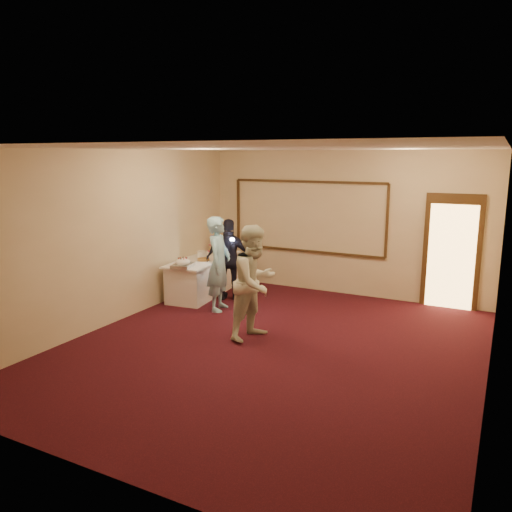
{
  "coord_description": "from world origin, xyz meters",
  "views": [
    {
      "loc": [
        3.06,
        -6.53,
        2.9
      ],
      "look_at": [
        -0.87,
        1.16,
        1.15
      ],
      "focal_mm": 35.0,
      "sensor_mm": 36.0,
      "label": 1
    }
  ],
  "objects_px": {
    "pavlova_tray": "(183,263)",
    "woman": "(255,282)",
    "plate_stack_a": "(202,255)",
    "tart": "(203,260)",
    "cupcake_stand": "(213,245)",
    "buffet_table": "(204,276)",
    "guest": "(230,260)",
    "man": "(219,264)",
    "plate_stack_b": "(219,253)"
  },
  "relations": [
    {
      "from": "pavlova_tray",
      "to": "cupcake_stand",
      "type": "height_order",
      "value": "cupcake_stand"
    },
    {
      "from": "guest",
      "to": "pavlova_tray",
      "type": "bearing_deg",
      "value": 33.67
    },
    {
      "from": "plate_stack_b",
      "to": "guest",
      "type": "bearing_deg",
      "value": -41.34
    },
    {
      "from": "man",
      "to": "cupcake_stand",
      "type": "bearing_deg",
      "value": 21.96
    },
    {
      "from": "pavlova_tray",
      "to": "woman",
      "type": "relative_size",
      "value": 0.28
    },
    {
      "from": "guest",
      "to": "cupcake_stand",
      "type": "bearing_deg",
      "value": -63.23
    },
    {
      "from": "tart",
      "to": "woman",
      "type": "relative_size",
      "value": 0.16
    },
    {
      "from": "buffet_table",
      "to": "man",
      "type": "bearing_deg",
      "value": -42.53
    },
    {
      "from": "cupcake_stand",
      "to": "plate_stack_b",
      "type": "height_order",
      "value": "cupcake_stand"
    },
    {
      "from": "plate_stack_a",
      "to": "woman",
      "type": "xyz_separation_m",
      "value": [
        2.15,
        -1.77,
        0.07
      ]
    },
    {
      "from": "tart",
      "to": "man",
      "type": "bearing_deg",
      "value": -38.27
    },
    {
      "from": "pavlova_tray",
      "to": "plate_stack_b",
      "type": "xyz_separation_m",
      "value": [
        0.07,
        1.25,
        -0.0
      ]
    },
    {
      "from": "man",
      "to": "plate_stack_a",
      "type": "bearing_deg",
      "value": 36.02
    },
    {
      "from": "pavlova_tray",
      "to": "cupcake_stand",
      "type": "xyz_separation_m",
      "value": [
        -0.34,
        1.67,
        0.06
      ]
    },
    {
      "from": "plate_stack_a",
      "to": "guest",
      "type": "height_order",
      "value": "guest"
    },
    {
      "from": "plate_stack_a",
      "to": "tart",
      "type": "height_order",
      "value": "plate_stack_a"
    },
    {
      "from": "pavlova_tray",
      "to": "tart",
      "type": "distance_m",
      "value": 0.66
    },
    {
      "from": "buffet_table",
      "to": "plate_stack_a",
      "type": "bearing_deg",
      "value": -98.39
    },
    {
      "from": "buffet_table",
      "to": "cupcake_stand",
      "type": "relative_size",
      "value": 5.61
    },
    {
      "from": "guest",
      "to": "plate_stack_b",
      "type": "bearing_deg",
      "value": -61.22
    },
    {
      "from": "buffet_table",
      "to": "woman",
      "type": "distance_m",
      "value": 2.85
    },
    {
      "from": "plate_stack_a",
      "to": "woman",
      "type": "height_order",
      "value": "woman"
    },
    {
      "from": "cupcake_stand",
      "to": "tart",
      "type": "distance_m",
      "value": 1.1
    },
    {
      "from": "cupcake_stand",
      "to": "woman",
      "type": "xyz_separation_m",
      "value": [
        2.39,
        -2.6,
        0.01
      ]
    },
    {
      "from": "pavlova_tray",
      "to": "cupcake_stand",
      "type": "relative_size",
      "value": 1.32
    },
    {
      "from": "tart",
      "to": "woman",
      "type": "xyz_separation_m",
      "value": [
        2.0,
        -1.58,
        0.12
      ]
    },
    {
      "from": "woman",
      "to": "guest",
      "type": "distance_m",
      "value": 2.25
    },
    {
      "from": "cupcake_stand",
      "to": "woman",
      "type": "bearing_deg",
      "value": -47.41
    },
    {
      "from": "buffet_table",
      "to": "cupcake_stand",
      "type": "bearing_deg",
      "value": 106.93
    },
    {
      "from": "cupcake_stand",
      "to": "plate_stack_a",
      "type": "xyz_separation_m",
      "value": [
        0.24,
        -0.83,
        -0.06
      ]
    },
    {
      "from": "tart",
      "to": "man",
      "type": "xyz_separation_m",
      "value": [
        0.72,
        -0.57,
        0.1
      ]
    },
    {
      "from": "pavlova_tray",
      "to": "plate_stack_a",
      "type": "bearing_deg",
      "value": 97.3
    },
    {
      "from": "plate_stack_a",
      "to": "tart",
      "type": "bearing_deg",
      "value": -51.23
    },
    {
      "from": "buffet_table",
      "to": "plate_stack_b",
      "type": "height_order",
      "value": "plate_stack_b"
    },
    {
      "from": "pavlova_tray",
      "to": "plate_stack_b",
      "type": "relative_size",
      "value": 2.9
    },
    {
      "from": "pavlova_tray",
      "to": "woman",
      "type": "distance_m",
      "value": 2.24
    },
    {
      "from": "plate_stack_a",
      "to": "buffet_table",
      "type": "bearing_deg",
      "value": 81.61
    },
    {
      "from": "woman",
      "to": "plate_stack_a",
      "type": "bearing_deg",
      "value": 63.87
    },
    {
      "from": "plate_stack_a",
      "to": "guest",
      "type": "relative_size",
      "value": 0.12
    },
    {
      "from": "plate_stack_b",
      "to": "cupcake_stand",
      "type": "bearing_deg",
      "value": 134.35
    },
    {
      "from": "buffet_table",
      "to": "plate_stack_b",
      "type": "bearing_deg",
      "value": 64.04
    },
    {
      "from": "cupcake_stand",
      "to": "man",
      "type": "bearing_deg",
      "value": -55.07
    },
    {
      "from": "plate_stack_a",
      "to": "tart",
      "type": "distance_m",
      "value": 0.25
    },
    {
      "from": "buffet_table",
      "to": "guest",
      "type": "distance_m",
      "value": 0.82
    },
    {
      "from": "cupcake_stand",
      "to": "guest",
      "type": "xyz_separation_m",
      "value": [
        0.93,
        -0.88,
        -0.08
      ]
    },
    {
      "from": "buffet_table",
      "to": "guest",
      "type": "height_order",
      "value": "guest"
    },
    {
      "from": "buffet_table",
      "to": "guest",
      "type": "xyz_separation_m",
      "value": [
        0.69,
        -0.09,
        0.44
      ]
    },
    {
      "from": "pavlova_tray",
      "to": "tart",
      "type": "relative_size",
      "value": 1.82
    },
    {
      "from": "man",
      "to": "guest",
      "type": "relative_size",
      "value": 1.08
    },
    {
      "from": "plate_stack_b",
      "to": "woman",
      "type": "xyz_separation_m",
      "value": [
        1.97,
        -2.17,
        0.07
      ]
    }
  ]
}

